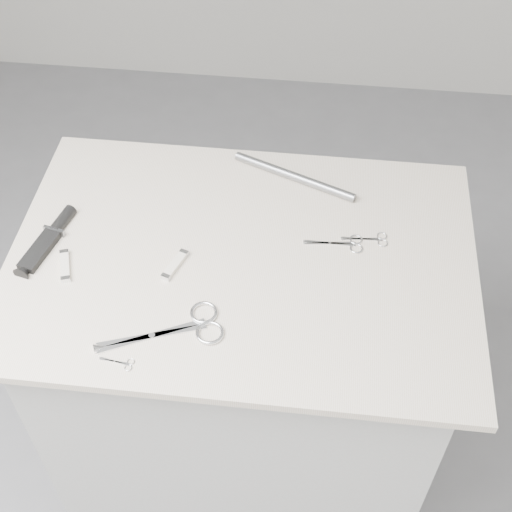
# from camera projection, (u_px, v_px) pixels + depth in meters

# --- Properties ---
(ground) EXTENTS (4.00, 4.00, 0.01)m
(ground) POSITION_uv_depth(u_px,v_px,m) (246.00, 454.00, 2.21)
(ground) COLOR gray
(ground) RESTS_ON ground
(plinth) EXTENTS (0.90, 0.60, 0.90)m
(plinth) POSITION_uv_depth(u_px,v_px,m) (244.00, 375.00, 1.87)
(plinth) COLOR #B4B4B1
(plinth) RESTS_ON ground
(display_board) EXTENTS (1.00, 0.70, 0.02)m
(display_board) POSITION_uv_depth(u_px,v_px,m) (242.00, 260.00, 1.53)
(display_board) COLOR beige
(display_board) RESTS_ON plinth
(large_shears) EXTENTS (0.25, 0.15, 0.01)m
(large_shears) POSITION_uv_depth(u_px,v_px,m) (187.00, 327.00, 1.39)
(large_shears) COLOR silver
(large_shears) RESTS_ON display_board
(embroidery_scissors_a) EXTENTS (0.13, 0.06, 0.00)m
(embroidery_scissors_a) POSITION_uv_depth(u_px,v_px,m) (345.00, 244.00, 1.55)
(embroidery_scissors_a) COLOR silver
(embroidery_scissors_a) RESTS_ON display_board
(embroidery_scissors_b) EXTENTS (0.10, 0.04, 0.00)m
(embroidery_scissors_b) POSITION_uv_depth(u_px,v_px,m) (372.00, 239.00, 1.55)
(embroidery_scissors_b) COLOR silver
(embroidery_scissors_b) RESTS_ON display_board
(tiny_scissors) EXTENTS (0.07, 0.03, 0.00)m
(tiny_scissors) POSITION_uv_depth(u_px,v_px,m) (121.00, 363.00, 1.34)
(tiny_scissors) COLOR silver
(tiny_scissors) RESTS_ON display_board
(sheathed_knife) EXTENTS (0.07, 0.19, 0.02)m
(sheathed_knife) POSITION_uv_depth(u_px,v_px,m) (51.00, 237.00, 1.55)
(sheathed_knife) COLOR black
(sheathed_knife) RESTS_ON display_board
(pocket_knife_a) EXTENTS (0.04, 0.09, 0.01)m
(pocket_knife_a) POSITION_uv_depth(u_px,v_px,m) (65.00, 266.00, 1.50)
(pocket_knife_a) COLOR silver
(pocket_knife_a) RESTS_ON display_board
(pocket_knife_b) EXTENTS (0.05, 0.09, 0.01)m
(pocket_knife_b) POSITION_uv_depth(u_px,v_px,m) (175.00, 265.00, 1.50)
(pocket_knife_b) COLOR silver
(pocket_knife_b) RESTS_ON display_board
(metal_rail) EXTENTS (0.29, 0.14, 0.02)m
(metal_rail) POSITION_uv_depth(u_px,v_px,m) (294.00, 176.00, 1.68)
(metal_rail) COLOR gray
(metal_rail) RESTS_ON display_board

